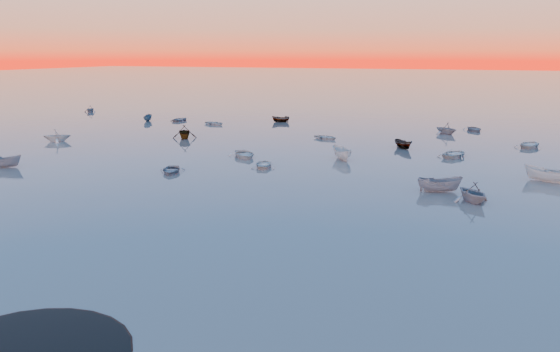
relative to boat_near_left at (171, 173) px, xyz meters
The scene contains 6 objects.
ground 69.51m from the boat_near_left, 79.81° to the left, with size 600.00×600.00×0.00m, color slate.
mud_lobes 34.83m from the boat_near_left, 69.32° to the right, with size 140.00×6.00×0.07m, color black, non-canonical shape.
moored_fleet 24.70m from the boat_near_left, 60.14° to the left, with size 124.00×58.00×1.20m, color silver, non-canonical shape.
boat_near_left is the anchor object (origin of this frame).
boat_near_center 27.47m from the boat_near_left, ahead, with size 4.08×1.73×1.41m, color slate.
boat_near_right 30.39m from the boat_near_left, ahead, with size 3.91×1.76×1.37m, color slate.
Camera 1 is at (18.47, -17.38, 12.55)m, focal length 35.00 mm.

